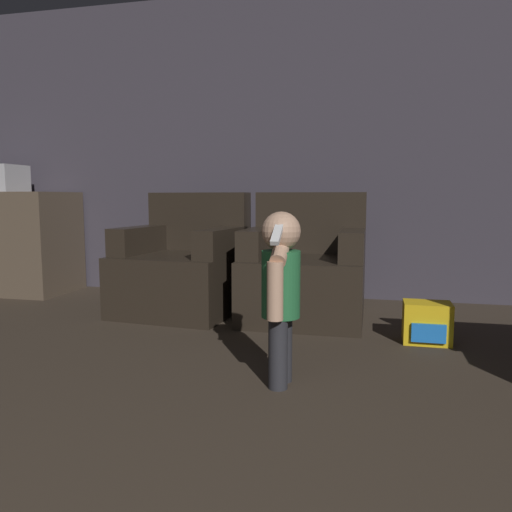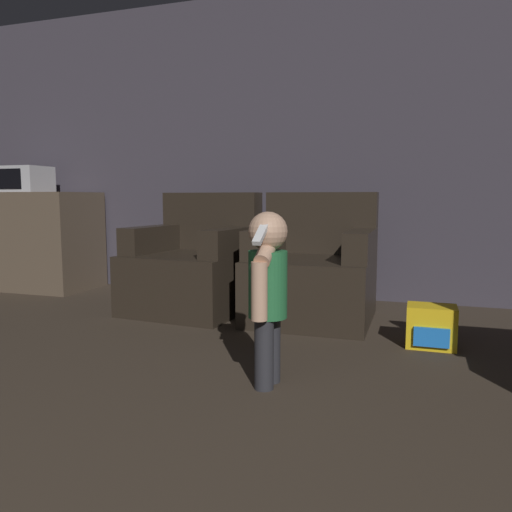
{
  "view_description": "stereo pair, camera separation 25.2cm",
  "coord_description": "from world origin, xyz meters",
  "px_view_note": "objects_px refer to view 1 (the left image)",
  "views": [
    {
      "loc": [
        0.68,
        0.17,
        0.86
      ],
      "look_at": [
        0.02,
        3.01,
        0.52
      ],
      "focal_mm": 35.0,
      "sensor_mm": 36.0,
      "label": 1
    },
    {
      "loc": [
        0.92,
        0.23,
        0.86
      ],
      "look_at": [
        0.02,
        3.01,
        0.52
      ],
      "focal_mm": 35.0,
      "sensor_mm": 36.0,
      "label": 2
    }
  ],
  "objects_px": {
    "armchair_left": "(184,269)",
    "toy_backpack": "(427,323)",
    "person_toddler": "(281,284)",
    "armchair_right": "(305,273)"
  },
  "relations": [
    {
      "from": "person_toddler",
      "to": "armchair_left",
      "type": "bearing_deg",
      "value": -140.62
    },
    {
      "from": "armchair_left",
      "to": "armchair_right",
      "type": "height_order",
      "value": "same"
    },
    {
      "from": "armchair_right",
      "to": "person_toddler",
      "type": "height_order",
      "value": "armchair_right"
    },
    {
      "from": "person_toddler",
      "to": "toy_backpack",
      "type": "distance_m",
      "value": 1.19
    },
    {
      "from": "armchair_left",
      "to": "toy_backpack",
      "type": "distance_m",
      "value": 1.8
    },
    {
      "from": "armchair_left",
      "to": "person_toddler",
      "type": "bearing_deg",
      "value": -48.03
    },
    {
      "from": "armchair_right",
      "to": "armchair_left",
      "type": "bearing_deg",
      "value": 179.9
    },
    {
      "from": "armchair_right",
      "to": "person_toddler",
      "type": "distance_m",
      "value": 1.35
    },
    {
      "from": "armchair_left",
      "to": "armchair_right",
      "type": "bearing_deg",
      "value": 5.38
    },
    {
      "from": "person_toddler",
      "to": "toy_backpack",
      "type": "height_order",
      "value": "person_toddler"
    }
  ]
}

